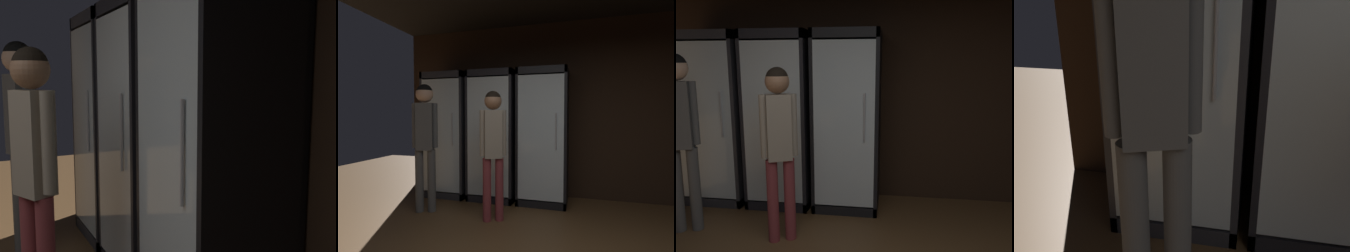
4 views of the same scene
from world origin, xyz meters
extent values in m
cube|color=black|center=(0.00, 3.03, 1.40)|extent=(6.00, 0.06, 2.80)
cube|color=#2B2B30|center=(-2.07, 2.96, 1.00)|extent=(0.72, 0.04, 2.00)
cube|color=#2B2B30|center=(-2.41, 2.66, 1.00)|extent=(0.04, 0.64, 2.00)
cube|color=#2B2B30|center=(-1.73, 2.66, 1.00)|extent=(0.04, 0.64, 2.00)
cube|color=#2B2B30|center=(-2.07, 2.66, 1.95)|extent=(0.72, 0.64, 0.10)
cube|color=#2B2B30|center=(-2.07, 2.66, 0.05)|extent=(0.72, 0.64, 0.10)
cube|color=white|center=(-2.07, 2.93, 1.00)|extent=(0.64, 0.02, 1.76)
cube|color=silver|center=(-2.07, 2.35, 1.00)|extent=(0.64, 0.02, 1.76)
cylinder|color=#B2B2B7|center=(-1.86, 2.32, 1.10)|extent=(0.02, 0.02, 0.50)
cube|color=silver|center=(-2.07, 2.66, 0.12)|extent=(0.62, 0.56, 0.02)
cylinder|color=black|center=(-2.24, 2.70, 0.25)|extent=(0.08, 0.08, 0.23)
cylinder|color=black|center=(-2.24, 2.70, 0.40)|extent=(0.03, 0.03, 0.07)
cylinder|color=white|center=(-2.24, 2.70, 0.24)|extent=(0.08, 0.08, 0.06)
cylinder|color=black|center=(-1.91, 2.66, 0.25)|extent=(0.07, 0.07, 0.24)
cylinder|color=black|center=(-1.91, 2.66, 0.41)|extent=(0.03, 0.03, 0.08)
cylinder|color=#2D2D33|center=(-1.91, 2.66, 0.25)|extent=(0.07, 0.07, 0.09)
cube|color=silver|center=(-2.07, 2.66, 0.56)|extent=(0.62, 0.56, 0.02)
cylinder|color=#336B38|center=(-2.23, 2.68, 0.67)|extent=(0.08, 0.08, 0.20)
cylinder|color=#336B38|center=(-2.23, 2.68, 0.82)|extent=(0.03, 0.03, 0.09)
cylinder|color=beige|center=(-2.23, 2.68, 0.67)|extent=(0.08, 0.08, 0.05)
cylinder|color=gray|center=(-1.92, 2.63, 0.68)|extent=(0.07, 0.07, 0.23)
cylinder|color=gray|center=(-1.92, 2.63, 0.82)|extent=(0.02, 0.02, 0.06)
cylinder|color=#B2332D|center=(-1.92, 2.63, 0.65)|extent=(0.07, 0.07, 0.08)
cube|color=silver|center=(-2.07, 2.66, 1.00)|extent=(0.62, 0.56, 0.02)
cylinder|color=#336B38|center=(-2.22, 2.71, 1.10)|extent=(0.08, 0.08, 0.19)
cylinder|color=#336B38|center=(-2.22, 2.71, 1.24)|extent=(0.03, 0.03, 0.10)
cylinder|color=#B2332D|center=(-2.22, 2.71, 1.09)|extent=(0.08, 0.08, 0.05)
cylinder|color=#9EAD99|center=(-1.92, 2.61, 1.11)|extent=(0.07, 0.07, 0.22)
cylinder|color=#9EAD99|center=(-1.92, 2.61, 1.26)|extent=(0.02, 0.02, 0.07)
cylinder|color=#2D2D33|center=(-1.92, 2.61, 1.11)|extent=(0.07, 0.07, 0.06)
cube|color=silver|center=(-2.07, 2.66, 1.43)|extent=(0.62, 0.56, 0.02)
cylinder|color=black|center=(-2.31, 2.68, 1.55)|extent=(0.06, 0.06, 0.21)
cylinder|color=black|center=(-2.31, 2.68, 1.70)|extent=(0.02, 0.02, 0.10)
cylinder|color=white|center=(-2.31, 2.68, 1.54)|extent=(0.06, 0.06, 0.07)
cylinder|color=black|center=(-2.15, 2.68, 1.54)|extent=(0.08, 0.08, 0.19)
cylinder|color=black|center=(-2.15, 2.68, 1.68)|extent=(0.03, 0.03, 0.09)
cylinder|color=white|center=(-2.15, 2.68, 1.51)|extent=(0.08, 0.08, 0.07)
cylinder|color=brown|center=(-2.00, 2.63, 1.54)|extent=(0.06, 0.06, 0.20)
cylinder|color=brown|center=(-2.00, 2.63, 1.68)|extent=(0.02, 0.02, 0.08)
cylinder|color=#2D2D33|center=(-2.00, 2.63, 1.52)|extent=(0.06, 0.06, 0.05)
cylinder|color=#9EAD99|center=(-1.85, 2.63, 1.56)|extent=(0.06, 0.06, 0.23)
cylinder|color=#9EAD99|center=(-1.85, 2.63, 1.72)|extent=(0.02, 0.02, 0.10)
cylinder|color=white|center=(-1.85, 2.63, 1.53)|extent=(0.06, 0.06, 0.09)
cube|color=black|center=(-1.29, 2.96, 1.00)|extent=(0.72, 0.04, 2.00)
cube|color=black|center=(-1.63, 2.66, 1.00)|extent=(0.04, 0.64, 2.00)
cube|color=black|center=(-0.95, 2.66, 1.00)|extent=(0.04, 0.64, 2.00)
cube|color=black|center=(-1.29, 2.66, 1.95)|extent=(0.72, 0.64, 0.10)
cube|color=black|center=(-1.29, 2.66, 0.05)|extent=(0.72, 0.64, 0.10)
cube|color=white|center=(-1.29, 2.93, 1.00)|extent=(0.64, 0.02, 1.76)
cube|color=silver|center=(-1.29, 2.35, 1.00)|extent=(0.64, 0.02, 1.76)
cylinder|color=#B2B2B7|center=(-1.07, 2.32, 1.10)|extent=(0.02, 0.02, 0.50)
cube|color=silver|center=(-1.29, 2.66, 0.12)|extent=(0.62, 0.56, 0.02)
cylinder|color=gray|center=(-1.49, 2.70, 0.22)|extent=(0.07, 0.07, 0.19)
cylinder|color=gray|center=(-1.49, 2.70, 0.36)|extent=(0.03, 0.03, 0.09)
cylinder|color=#B2332D|center=(-1.49, 2.70, 0.20)|extent=(0.07, 0.07, 0.06)
cylinder|color=black|center=(-1.29, 2.64, 0.24)|extent=(0.07, 0.07, 0.23)
cylinder|color=black|center=(-1.29, 2.64, 0.39)|extent=(0.03, 0.03, 0.07)
cylinder|color=#2D2D33|center=(-1.29, 2.64, 0.22)|extent=(0.08, 0.08, 0.09)
cylinder|color=brown|center=(-1.09, 2.70, 0.24)|extent=(0.08, 0.08, 0.22)
cylinder|color=brown|center=(-1.09, 2.70, 0.39)|extent=(0.03, 0.03, 0.10)
cylinder|color=#2D2D33|center=(-1.09, 2.70, 0.24)|extent=(0.08, 0.08, 0.08)
cube|color=silver|center=(-1.29, 2.66, 0.70)|extent=(0.62, 0.56, 0.02)
cylinder|color=gray|center=(-1.45, 2.62, 0.82)|extent=(0.08, 0.08, 0.23)
cylinder|color=gray|center=(-1.45, 2.62, 0.98)|extent=(0.03, 0.03, 0.09)
cylinder|color=beige|center=(-1.45, 2.62, 0.83)|extent=(0.08, 0.08, 0.06)
cylinder|color=#194723|center=(-1.14, 2.69, 0.81)|extent=(0.07, 0.07, 0.19)
cylinder|color=#194723|center=(-1.14, 2.69, 0.95)|extent=(0.02, 0.02, 0.09)
cylinder|color=#2D2D33|center=(-1.14, 2.69, 0.80)|extent=(0.07, 0.07, 0.05)
cube|color=silver|center=(-1.29, 2.66, 1.29)|extent=(0.62, 0.56, 0.02)
cylinder|color=gray|center=(-1.45, 2.67, 1.40)|extent=(0.08, 0.08, 0.22)
cylinder|color=gray|center=(-1.45, 2.67, 1.56)|extent=(0.02, 0.02, 0.10)
cylinder|color=white|center=(-1.45, 2.67, 1.39)|extent=(0.08, 0.08, 0.07)
cylinder|color=#9EAD99|center=(-1.13, 2.69, 1.39)|extent=(0.08, 0.08, 0.20)
cylinder|color=#9EAD99|center=(-1.13, 2.69, 1.54)|extent=(0.03, 0.03, 0.09)
cylinder|color=tan|center=(-1.13, 2.69, 1.39)|extent=(0.08, 0.08, 0.06)
cube|color=black|center=(-0.51, 2.96, 1.00)|extent=(0.72, 0.04, 2.00)
cube|color=black|center=(-0.85, 2.66, 1.00)|extent=(0.04, 0.64, 2.00)
cube|color=black|center=(-0.17, 2.66, 1.00)|extent=(0.04, 0.64, 2.00)
cube|color=black|center=(-0.51, 2.66, 1.95)|extent=(0.72, 0.64, 0.10)
cube|color=black|center=(-0.51, 2.66, 0.05)|extent=(0.72, 0.64, 0.10)
cube|color=white|center=(-0.51, 2.93, 1.00)|extent=(0.64, 0.02, 1.76)
cube|color=silver|center=(-0.51, 2.35, 1.00)|extent=(0.64, 0.02, 1.76)
cylinder|color=#B2B2B7|center=(-0.29, 2.32, 1.10)|extent=(0.02, 0.02, 0.50)
cube|color=silver|center=(-0.51, 2.66, 0.12)|extent=(0.62, 0.56, 0.02)
cylinder|color=#9EAD99|center=(-0.75, 2.63, 0.23)|extent=(0.06, 0.06, 0.21)
cylinder|color=#9EAD99|center=(-0.75, 2.63, 0.37)|extent=(0.02, 0.02, 0.08)
cylinder|color=#2D2D33|center=(-0.75, 2.63, 0.23)|extent=(0.07, 0.07, 0.08)
cylinder|color=#9EAD99|center=(-0.58, 2.67, 0.24)|extent=(0.07, 0.07, 0.23)
cylinder|color=#9EAD99|center=(-0.58, 2.67, 0.39)|extent=(0.02, 0.02, 0.07)
cylinder|color=beige|center=(-0.58, 2.67, 0.25)|extent=(0.07, 0.07, 0.06)
cylinder|color=#336B38|center=(-0.44, 2.62, 0.23)|extent=(0.07, 0.07, 0.19)
cylinder|color=#336B38|center=(-0.44, 2.62, 0.36)|extent=(0.03, 0.03, 0.08)
cylinder|color=#2D2D33|center=(-0.44, 2.62, 0.21)|extent=(0.07, 0.07, 0.07)
cylinder|color=brown|center=(-0.27, 2.71, 0.22)|extent=(0.07, 0.07, 0.18)
cylinder|color=brown|center=(-0.27, 2.71, 0.34)|extent=(0.02, 0.02, 0.07)
cylinder|color=tan|center=(-0.27, 2.71, 0.22)|extent=(0.07, 0.07, 0.05)
cube|color=silver|center=(-0.51, 2.66, 0.70)|extent=(0.62, 0.56, 0.02)
cylinder|color=#194723|center=(-0.72, 2.67, 0.82)|extent=(0.06, 0.06, 0.22)
cylinder|color=#194723|center=(-0.72, 2.67, 0.97)|extent=(0.02, 0.02, 0.08)
cylinder|color=#2D2D33|center=(-0.72, 2.67, 0.79)|extent=(0.07, 0.07, 0.06)
cylinder|color=#9EAD99|center=(-0.52, 2.65, 0.82)|extent=(0.08, 0.08, 0.21)
cylinder|color=#9EAD99|center=(-0.52, 2.65, 0.97)|extent=(0.03, 0.03, 0.09)
cylinder|color=tan|center=(-0.52, 2.65, 0.82)|extent=(0.08, 0.08, 0.08)
cylinder|color=black|center=(-0.30, 2.68, 0.80)|extent=(0.06, 0.06, 0.18)
cylinder|color=black|center=(-0.30, 2.68, 0.93)|extent=(0.02, 0.02, 0.07)
cylinder|color=white|center=(-0.30, 2.68, 0.78)|extent=(0.06, 0.06, 0.05)
cube|color=silver|center=(-0.51, 2.66, 1.29)|extent=(0.62, 0.56, 0.02)
cylinder|color=black|center=(-0.75, 2.67, 1.40)|extent=(0.07, 0.07, 0.21)
cylinder|color=black|center=(-0.75, 2.67, 1.55)|extent=(0.03, 0.03, 0.09)
cylinder|color=#2D2D33|center=(-0.75, 2.67, 1.38)|extent=(0.08, 0.08, 0.06)
cylinder|color=gray|center=(-0.58, 2.70, 1.41)|extent=(0.08, 0.08, 0.23)
cylinder|color=gray|center=(-0.58, 2.70, 1.56)|extent=(0.02, 0.02, 0.07)
cylinder|color=beige|center=(-0.58, 2.70, 1.38)|extent=(0.08, 0.08, 0.09)
cylinder|color=gray|center=(-0.43, 2.69, 1.39)|extent=(0.07, 0.07, 0.20)
cylinder|color=gray|center=(-0.43, 2.69, 1.54)|extent=(0.03, 0.03, 0.09)
cylinder|color=#2D2D33|center=(-0.43, 2.69, 1.37)|extent=(0.07, 0.07, 0.06)
cylinder|color=gray|center=(-0.27, 2.68, 1.41)|extent=(0.08, 0.08, 0.24)
cylinder|color=gray|center=(-0.27, 2.68, 1.57)|extent=(0.03, 0.03, 0.08)
cylinder|color=beige|center=(-0.27, 2.68, 1.39)|extent=(0.08, 0.08, 0.06)
cylinder|color=#4C4C4C|center=(-2.08, 1.79, 0.42)|extent=(0.11, 0.11, 0.85)
cylinder|color=#4C4C4C|center=(-1.92, 1.85, 0.42)|extent=(0.11, 0.11, 0.85)
cube|color=#4C4C4C|center=(-2.00, 1.82, 1.16)|extent=(0.26, 0.23, 0.63)
cylinder|color=#4C4C4C|center=(-1.87, 1.87, 1.18)|extent=(0.07, 0.07, 0.60)
cylinder|color=brown|center=(-1.08, 1.75, 0.39)|extent=(0.10, 0.10, 0.79)
cylinder|color=brown|center=(-0.94, 1.81, 0.39)|extent=(0.10, 0.10, 0.79)
cube|color=gray|center=(-1.01, 1.78, 1.08)|extent=(0.26, 0.23, 0.59)
cylinder|color=gray|center=(-1.13, 1.72, 1.10)|extent=(0.07, 0.07, 0.56)
cylinder|color=gray|center=(-0.89, 1.83, 1.10)|extent=(0.07, 0.07, 0.56)
sphere|color=#9E7051|center=(-1.01, 1.78, 1.49)|extent=(0.21, 0.21, 0.21)
sphere|color=black|center=(-1.01, 1.78, 1.52)|extent=(0.20, 0.20, 0.20)
camera|label=1|loc=(1.18, 1.48, 1.43)|focal=40.29mm
camera|label=2|loc=(0.02, -1.25, 1.31)|focal=27.76mm
camera|label=3|loc=(-0.02, -0.99, 1.64)|focal=35.27mm
camera|label=4|loc=(-1.65, 0.65, 1.39)|focal=40.54mm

